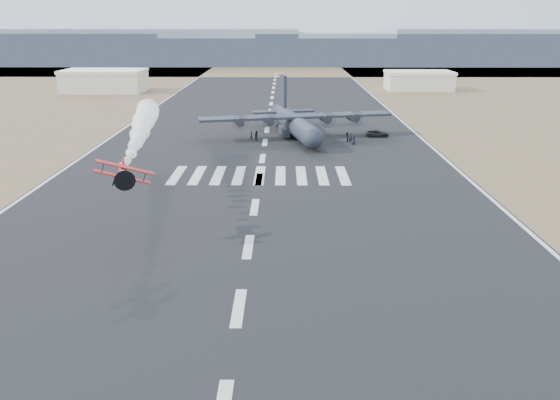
{
  "coord_description": "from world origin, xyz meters",
  "views": [
    {
      "loc": [
        3.53,
        -25.69,
        21.39
      ],
      "look_at": [
        3.11,
        26.66,
        4.0
      ],
      "focal_mm": 35.0,
      "sensor_mm": 36.0,
      "label": 1
    }
  ],
  "objects_px": {
    "crew_c": "(300,140)",
    "crew_g": "(251,136)",
    "hangar_right": "(419,80)",
    "support_vehicle": "(377,134)",
    "hangar_left": "(105,81)",
    "crew_a": "(350,138)",
    "transport_aircraft": "(294,122)",
    "aerobatic_biplane": "(123,173)",
    "crew_h": "(256,136)",
    "crew_f": "(313,139)",
    "crew_e": "(354,140)",
    "crew_d": "(304,137)",
    "crew_b": "(347,137)"
  },
  "relations": [
    {
      "from": "hangar_right",
      "to": "crew_a",
      "type": "bearing_deg",
      "value": -111.3
    },
    {
      "from": "crew_h",
      "to": "crew_f",
      "type": "bearing_deg",
      "value": -151.66
    },
    {
      "from": "crew_d",
      "to": "hangar_right",
      "type": "bearing_deg",
      "value": 175.44
    },
    {
      "from": "crew_d",
      "to": "crew_f",
      "type": "distance_m",
      "value": 1.94
    },
    {
      "from": "hangar_left",
      "to": "crew_a",
      "type": "xyz_separation_m",
      "value": [
        67.52,
        -73.17,
        -2.52
      ]
    },
    {
      "from": "crew_b",
      "to": "support_vehicle",
      "type": "bearing_deg",
      "value": 121.7
    },
    {
      "from": "aerobatic_biplane",
      "to": "crew_a",
      "type": "relative_size",
      "value": 3.07
    },
    {
      "from": "transport_aircraft",
      "to": "hangar_left",
      "type": "bearing_deg",
      "value": 118.29
    },
    {
      "from": "aerobatic_biplane",
      "to": "support_vehicle",
      "type": "height_order",
      "value": "aerobatic_biplane"
    },
    {
      "from": "hangar_right",
      "to": "support_vehicle",
      "type": "xyz_separation_m",
      "value": [
        -24.65,
        -72.6,
        -2.4
      ]
    },
    {
      "from": "transport_aircraft",
      "to": "support_vehicle",
      "type": "xyz_separation_m",
      "value": [
        15.91,
        -0.45,
        -2.12
      ]
    },
    {
      "from": "hangar_right",
      "to": "crew_e",
      "type": "bearing_deg",
      "value": -110.72
    },
    {
      "from": "transport_aircraft",
      "to": "crew_g",
      "type": "xyz_separation_m",
      "value": [
        -8.04,
        -3.59,
        -1.92
      ]
    },
    {
      "from": "transport_aircraft",
      "to": "crew_b",
      "type": "height_order",
      "value": "transport_aircraft"
    },
    {
      "from": "transport_aircraft",
      "to": "crew_a",
      "type": "height_order",
      "value": "transport_aircraft"
    },
    {
      "from": "crew_f",
      "to": "crew_c",
      "type": "bearing_deg",
      "value": -120.91
    },
    {
      "from": "transport_aircraft",
      "to": "crew_g",
      "type": "relative_size",
      "value": 22.68
    },
    {
      "from": "hangar_right",
      "to": "crew_e",
      "type": "height_order",
      "value": "hangar_right"
    },
    {
      "from": "crew_e",
      "to": "crew_g",
      "type": "xyz_separation_m",
      "value": [
        -18.57,
        3.63,
        -0.05
      ]
    },
    {
      "from": "hangar_left",
      "to": "crew_a",
      "type": "distance_m",
      "value": 99.6
    },
    {
      "from": "transport_aircraft",
      "to": "crew_d",
      "type": "height_order",
      "value": "transport_aircraft"
    },
    {
      "from": "crew_b",
      "to": "crew_h",
      "type": "height_order",
      "value": "crew_h"
    },
    {
      "from": "crew_c",
      "to": "crew_g",
      "type": "height_order",
      "value": "crew_g"
    },
    {
      "from": "support_vehicle",
      "to": "crew_b",
      "type": "bearing_deg",
      "value": 127.59
    },
    {
      "from": "support_vehicle",
      "to": "hangar_right",
      "type": "bearing_deg",
      "value": -18.27
    },
    {
      "from": "crew_g",
      "to": "hangar_left",
      "type": "bearing_deg",
      "value": 52.96
    },
    {
      "from": "transport_aircraft",
      "to": "support_vehicle",
      "type": "relative_size",
      "value": 8.33
    },
    {
      "from": "crew_h",
      "to": "crew_g",
      "type": "bearing_deg",
      "value": 15.08
    },
    {
      "from": "hangar_left",
      "to": "crew_g",
      "type": "distance_m",
      "value": 86.33
    },
    {
      "from": "crew_g",
      "to": "aerobatic_biplane",
      "type": "bearing_deg",
      "value": -172.98
    },
    {
      "from": "crew_c",
      "to": "crew_h",
      "type": "bearing_deg",
      "value": 147.78
    },
    {
      "from": "crew_e",
      "to": "transport_aircraft",
      "type": "bearing_deg",
      "value": -40.88
    },
    {
      "from": "crew_a",
      "to": "crew_g",
      "type": "bearing_deg",
      "value": 31.92
    },
    {
      "from": "crew_b",
      "to": "crew_d",
      "type": "relative_size",
      "value": 0.95
    },
    {
      "from": "transport_aircraft",
      "to": "crew_f",
      "type": "distance_m",
      "value": 7.58
    },
    {
      "from": "support_vehicle",
      "to": "crew_h",
      "type": "bearing_deg",
      "value": 99.46
    },
    {
      "from": "aerobatic_biplane",
      "to": "crew_a",
      "type": "xyz_separation_m",
      "value": [
        27.66,
        46.65,
        -6.35
      ]
    },
    {
      "from": "support_vehicle",
      "to": "crew_d",
      "type": "distance_m",
      "value": 15.13
    },
    {
      "from": "hangar_left",
      "to": "crew_a",
      "type": "height_order",
      "value": "hangar_left"
    },
    {
      "from": "crew_c",
      "to": "crew_g",
      "type": "distance_m",
      "value": 9.68
    },
    {
      "from": "crew_a",
      "to": "crew_f",
      "type": "xyz_separation_m",
      "value": [
        -6.88,
        -0.61,
        0.0
      ]
    },
    {
      "from": "crew_c",
      "to": "crew_e",
      "type": "distance_m",
      "value": 9.58
    },
    {
      "from": "crew_g",
      "to": "crew_f",
      "type": "bearing_deg",
      "value": -87.1
    },
    {
      "from": "crew_f",
      "to": "crew_a",
      "type": "bearing_deg",
      "value": 50.24
    },
    {
      "from": "aerobatic_biplane",
      "to": "transport_aircraft",
      "type": "distance_m",
      "value": 55.71
    },
    {
      "from": "aerobatic_biplane",
      "to": "crew_d",
      "type": "distance_m",
      "value": 51.35
    },
    {
      "from": "crew_a",
      "to": "crew_e",
      "type": "xyz_separation_m",
      "value": [
        0.46,
        -1.2,
        -0.03
      ]
    },
    {
      "from": "crew_c",
      "to": "crew_h",
      "type": "height_order",
      "value": "crew_h"
    },
    {
      "from": "crew_b",
      "to": "crew_a",
      "type": "bearing_deg",
      "value": 28.1
    },
    {
      "from": "crew_a",
      "to": "transport_aircraft",
      "type": "bearing_deg",
      "value": 8.72
    }
  ]
}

